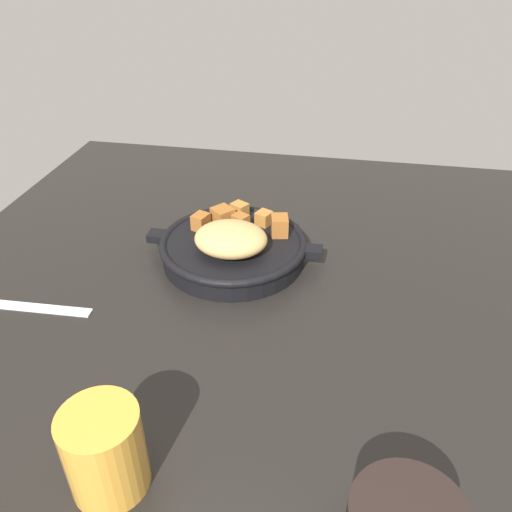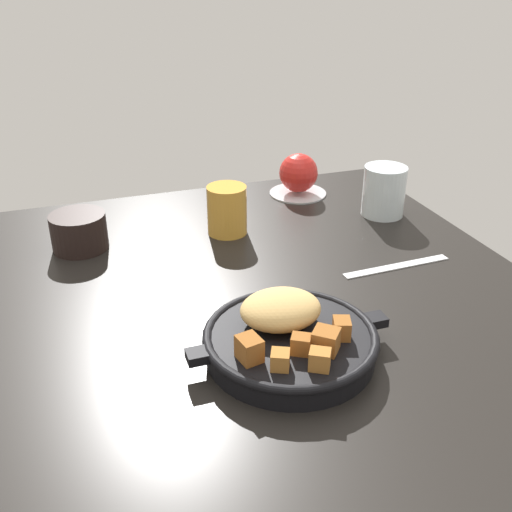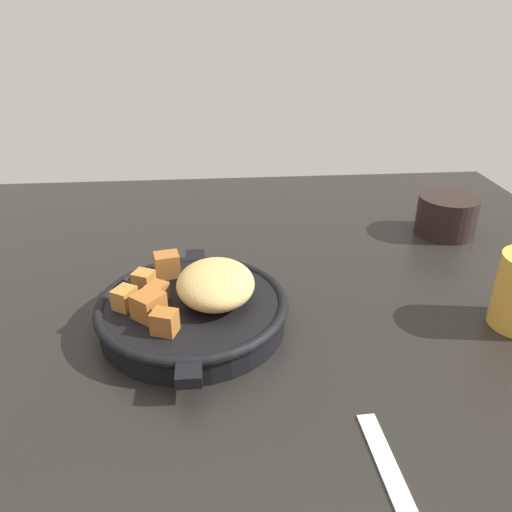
% 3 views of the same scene
% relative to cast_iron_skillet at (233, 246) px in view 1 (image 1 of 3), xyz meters
% --- Properties ---
extents(ground_plane, '(0.95, 1.00, 0.02)m').
position_rel_cast_iron_skillet_xyz_m(ground_plane, '(-0.05, 0.09, -0.04)').
color(ground_plane, black).
extents(cast_iron_skillet, '(0.26, 0.21, 0.07)m').
position_rel_cast_iron_skillet_xyz_m(cast_iron_skillet, '(0.00, 0.00, 0.00)').
color(cast_iron_skillet, black).
rests_on(cast_iron_skillet, ground_plane).
extents(butter_knife, '(0.18, 0.02, 0.00)m').
position_rel_cast_iron_skillet_xyz_m(butter_knife, '(0.24, 0.16, -0.02)').
color(butter_knife, silver).
rests_on(butter_knife, ground_plane).
extents(juice_glass_amber, '(0.07, 0.07, 0.09)m').
position_rel_cast_iron_skillet_xyz_m(juice_glass_amber, '(0.03, 0.36, 0.02)').
color(juice_glass_amber, gold).
rests_on(juice_glass_amber, ground_plane).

